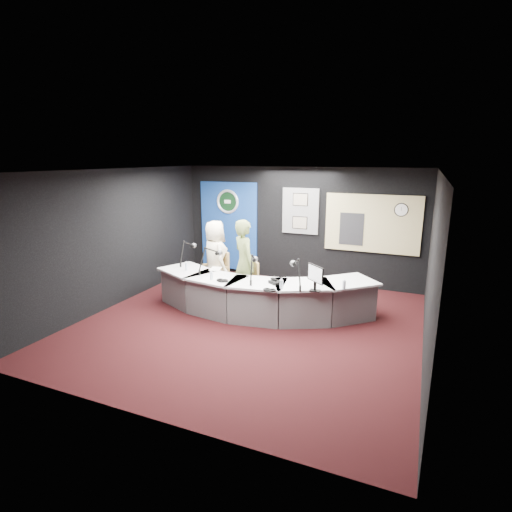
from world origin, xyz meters
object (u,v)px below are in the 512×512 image
at_px(armchair_left, 216,273).
at_px(armchair_right, 245,284).
at_px(person_man, 215,257).
at_px(person_woman, 244,264).
at_px(broadcast_desk, 258,295).

bearing_deg(armchair_left, armchair_right, 11.54).
relative_size(person_man, person_woman, 0.92).
xyz_separation_m(armchair_left, person_man, (0.00, 0.00, 0.37)).
bearing_deg(armchair_right, person_man, -157.00).
bearing_deg(broadcast_desk, person_man, 150.70).
distance_m(broadcast_desk, armchair_left, 1.56).
bearing_deg(person_man, armchair_right, -166.77).
relative_size(broadcast_desk, armchair_left, 4.87).
distance_m(armchair_left, person_woman, 1.15).
bearing_deg(broadcast_desk, person_woman, 146.63).
relative_size(broadcast_desk, armchair_right, 4.87).
height_order(person_man, person_woman, person_woman).
bearing_deg(armchair_right, broadcast_desk, 17.02).
bearing_deg(person_woman, broadcast_desk, -171.09).
distance_m(armchair_left, person_man, 0.37).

